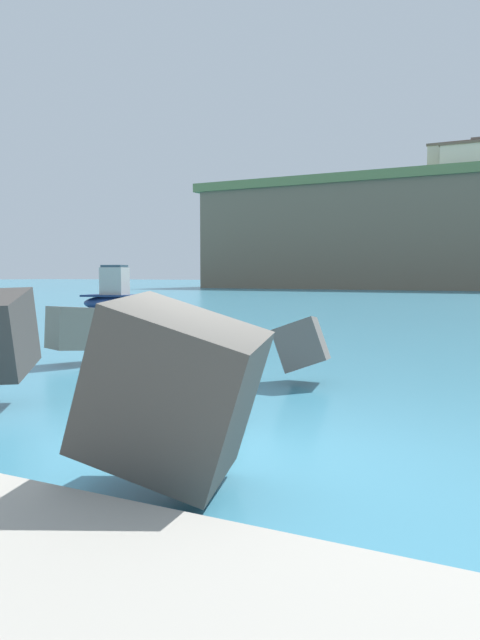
# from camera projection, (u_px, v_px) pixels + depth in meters

# --- Properties ---
(ground_plane) EXTENTS (400.00, 400.00, 0.00)m
(ground_plane) POSITION_uv_depth(u_px,v_px,m) (216.00, 461.00, 6.23)
(ground_plane) COLOR teal
(breakwater_jetty) EXTENTS (32.30, 6.88, 2.43)m
(breakwater_jetty) POSITION_uv_depth(u_px,v_px,m) (245.00, 344.00, 7.45)
(breakwater_jetty) COLOR #605B56
(breakwater_jetty) RESTS_ON ground
(boat_near_centre) EXTENTS (4.29, 2.58, 2.38)m
(boat_near_centre) POSITION_uv_depth(u_px,v_px,m) (119.00, 298.00, 31.11)
(boat_near_centre) COLOR navy
(boat_near_centre) RESTS_ON ground
(station_building_central) EXTENTS (5.73, 7.41, 4.77)m
(station_building_central) POSITION_uv_depth(u_px,v_px,m) (452.00, 164.00, 85.20)
(station_building_central) COLOR beige
(station_building_central) RESTS_ON headland_bluff
(station_building_east) EXTENTS (7.60, 5.93, 4.08)m
(station_building_east) POSITION_uv_depth(u_px,v_px,m) (472.00, 161.00, 80.78)
(station_building_east) COLOR silver
(station_building_east) RESTS_ON headland_bluff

